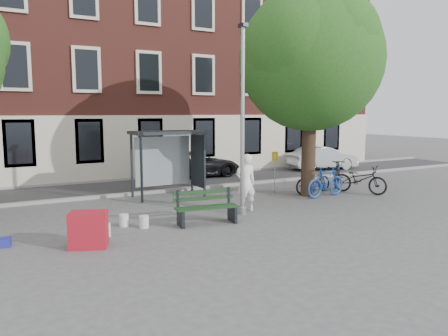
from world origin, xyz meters
TOP-DOWN VIEW (x-y plane):
  - ground at (0.00, 0.00)m, footprint 90.00×90.00m
  - road at (0.00, 7.00)m, footprint 40.00×4.00m
  - curb_near at (0.00, 5.00)m, footprint 40.00×0.25m
  - curb_far at (0.00, 9.00)m, footprint 40.00×0.25m
  - building_row at (0.00, 13.00)m, footprint 30.00×8.00m
  - lamppost at (0.00, 0.00)m, footprint 0.28×0.35m
  - tree_right at (4.01, 1.38)m, footprint 5.76×5.60m
  - bus_shelter at (-0.61, 4.11)m, footprint 2.85×1.45m
  - painter at (0.34, 0.31)m, footprint 0.74×0.51m
  - bench at (-1.59, -0.55)m, footprint 1.98×0.86m
  - bike_a at (4.60, 1.89)m, footprint 2.03×0.91m
  - bike_b at (4.47, 0.95)m, footprint 2.10×0.83m
  - bike_c at (6.23, 0.86)m, footprint 1.65×2.36m
  - bike_d at (6.50, 2.47)m, footprint 1.86×1.73m
  - car_dark at (2.22, 8.40)m, footprint 4.78×2.21m
  - car_silver at (10.03, 7.46)m, footprint 4.31×1.99m
  - red_stand at (-5.20, -1.23)m, footprint 1.06×0.89m
  - bucket_a at (-3.40, -0.10)m, footprint 0.33×0.33m
  - bucket_b at (-3.86, 0.35)m, footprint 0.36×0.36m
  - bucket_c at (-4.61, -0.47)m, footprint 0.34×0.34m
  - notice_sign at (3.22, 2.70)m, footprint 0.30×0.04m

SIDE VIEW (x-z plane):
  - ground at x=0.00m, z-range 0.00..0.00m
  - road at x=0.00m, z-range 0.00..0.01m
  - curb_near at x=0.00m, z-range 0.00..0.12m
  - curb_far at x=0.00m, z-range 0.00..0.12m
  - bucket_a at x=-3.40m, z-range 0.00..0.36m
  - bucket_b at x=-3.86m, z-range 0.00..0.36m
  - bucket_c at x=-4.61m, z-range 0.00..0.36m
  - red_stand at x=-5.20m, z-range 0.00..0.90m
  - bench at x=-1.59m, z-range -0.04..0.95m
  - bike_a at x=4.60m, z-range 0.00..1.03m
  - bike_c at x=6.23m, z-range 0.00..1.18m
  - bike_d at x=6.50m, z-range 0.00..1.19m
  - bike_b at x=4.47m, z-range 0.00..1.23m
  - car_dark at x=2.22m, z-range 0.00..1.33m
  - car_silver at x=10.03m, z-range 0.00..1.37m
  - painter at x=0.34m, z-range 0.00..1.96m
  - notice_sign at x=3.22m, z-range 0.35..2.07m
  - bus_shelter at x=-0.61m, z-range 0.61..3.23m
  - lamppost at x=0.00m, z-range -0.27..5.84m
  - tree_right at x=4.01m, z-range 1.52..9.72m
  - building_row at x=0.00m, z-range 0.00..14.00m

